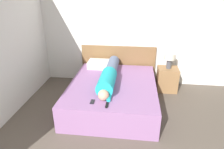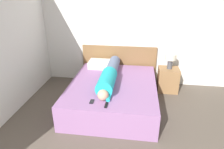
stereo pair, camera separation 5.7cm
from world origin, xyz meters
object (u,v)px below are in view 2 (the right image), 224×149
nightstand (168,80)px  pillow_near_headboard (101,64)px  tv_remote (106,105)px  cell_phone (92,102)px  bed (113,94)px  table_lamp (171,59)px  person_lying (109,75)px

nightstand → pillow_near_headboard: pillow_near_headboard is taller
tv_remote → cell_phone: bearing=162.2°
bed → nightstand: size_ratio=3.70×
table_lamp → person_lying: table_lamp is taller
bed → pillow_near_headboard: 0.95m
person_lying → table_lamp: bearing=30.1°
pillow_near_headboard → cell_phone: 1.56m
person_lying → bed: bearing=-31.2°
table_lamp → tv_remote: bearing=-126.1°
table_lamp → person_lying: (-1.26, -0.73, -0.16)m
tv_remote → cell_phone: 0.27m
table_lamp → cell_phone: table_lamp is taller
tv_remote → bed: bearing=90.0°
bed → cell_phone: bearing=-108.6°
pillow_near_headboard → cell_phone: bearing=-85.1°
table_lamp → tv_remote: 2.03m
person_lying → cell_phone: bearing=-102.2°
table_lamp → person_lying: 1.47m
pillow_near_headboard → person_lying: bearing=-67.6°
pillow_near_headboard → tv_remote: pillow_near_headboard is taller
tv_remote → cell_phone: size_ratio=1.15×
nightstand → tv_remote: size_ratio=3.69×
nightstand → table_lamp: (-0.00, 0.00, 0.51)m
bed → person_lying: bearing=148.8°
bed → table_lamp: size_ratio=5.90×
pillow_near_headboard → nightstand: bearing=-0.6°
nightstand → cell_phone: size_ratio=4.26×
pillow_near_headboard → table_lamp: bearing=-0.6°
bed → tv_remote: 0.88m
bed → table_lamp: table_lamp is taller
person_lying → pillow_near_headboard: bearing=112.4°
table_lamp → cell_phone: size_ratio=2.67×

